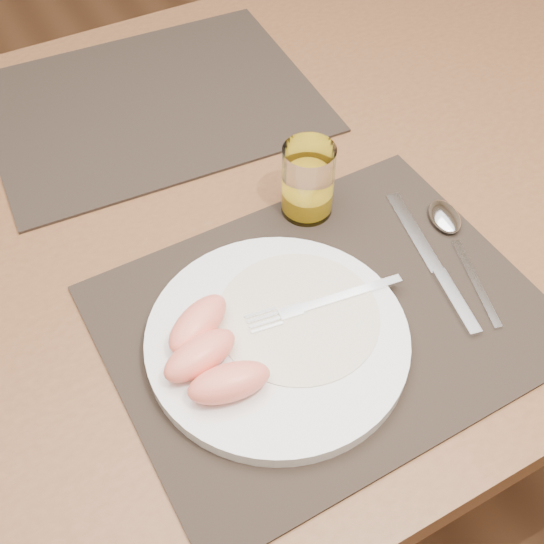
{
  "coord_description": "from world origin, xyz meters",
  "views": [
    {
      "loc": [
        -0.26,
        -0.57,
        1.34
      ],
      "look_at": [
        -0.03,
        -0.15,
        0.77
      ],
      "focal_mm": 45.0,
      "sensor_mm": 36.0,
      "label": 1
    }
  ],
  "objects": [
    {
      "name": "plate",
      "position": [
        -0.06,
        -0.23,
        0.76
      ],
      "size": [
        0.27,
        0.27,
        0.02
      ],
      "primitive_type": "cylinder",
      "color": "white",
      "rests_on": "placemat_near"
    },
    {
      "name": "placemat_near",
      "position": [
        -0.0,
        -0.22,
        0.75
      ],
      "size": [
        0.46,
        0.36,
        0.0
      ],
      "primitive_type": "cube",
      "rotation": [
        0.0,
        0.0,
        0.02
      ],
      "color": "#2C231B",
      "rests_on": "table"
    },
    {
      "name": "grapefruit_wedges",
      "position": [
        -0.14,
        -0.22,
        0.79
      ],
      "size": [
        0.1,
        0.14,
        0.03
      ],
      "color": "#FF8468",
      "rests_on": "plate"
    },
    {
      "name": "spoon",
      "position": [
        0.19,
        -0.18,
        0.76
      ],
      "size": [
        0.08,
        0.19,
        0.01
      ],
      "color": "silver",
      "rests_on": "placemat_near"
    },
    {
      "name": "fork",
      "position": [
        -0.01,
        -0.21,
        0.77
      ],
      "size": [
        0.18,
        0.04,
        0.0
      ],
      "color": "silver",
      "rests_on": "plate"
    },
    {
      "name": "knife",
      "position": [
        0.14,
        -0.23,
        0.76
      ],
      "size": [
        0.06,
        0.22,
        0.01
      ],
      "color": "silver",
      "rests_on": "placemat_near"
    },
    {
      "name": "juice_glass",
      "position": [
        0.06,
        -0.07,
        0.8
      ],
      "size": [
        0.06,
        0.06,
        0.09
      ],
      "color": "white",
      "rests_on": "placemat_near"
    },
    {
      "name": "plate_dressing",
      "position": [
        -0.03,
        -0.22,
        0.77
      ],
      "size": [
        0.17,
        0.17,
        0.0
      ],
      "color": "white",
      "rests_on": "plate"
    },
    {
      "name": "placemat_far",
      "position": [
        -0.02,
        0.22,
        0.75
      ],
      "size": [
        0.47,
        0.38,
        0.0
      ],
      "primitive_type": "cube",
      "rotation": [
        0.0,
        0.0,
        -0.06
      ],
      "color": "#2C231B",
      "rests_on": "table"
    },
    {
      "name": "table",
      "position": [
        0.0,
        0.0,
        0.67
      ],
      "size": [
        1.4,
        0.9,
        0.75
      ],
      "color": "brown",
      "rests_on": "ground"
    },
    {
      "name": "ground",
      "position": [
        0.0,
        0.0,
        0.0
      ],
      "size": [
        5.0,
        5.0,
        0.0
      ],
      "primitive_type": "plane",
      "color": "brown",
      "rests_on": "ground"
    }
  ]
}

